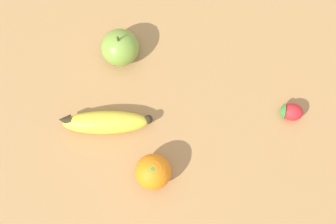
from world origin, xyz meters
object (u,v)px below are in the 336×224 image
at_px(banana, 105,120).
at_px(apple, 120,47).
at_px(orange, 153,172).
at_px(strawberry, 290,112).

height_order(banana, apple, apple).
height_order(orange, strawberry, orange).
relative_size(banana, strawberry, 3.47).
height_order(strawberry, apple, apple).
distance_m(banana, apple, 0.15).
height_order(banana, strawberry, banana).
bearing_deg(banana, apple, -101.01).
relative_size(orange, apple, 0.83).
xyz_separation_m(orange, apple, (-0.14, 0.22, 0.00)).
bearing_deg(strawberry, banana, 9.84).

